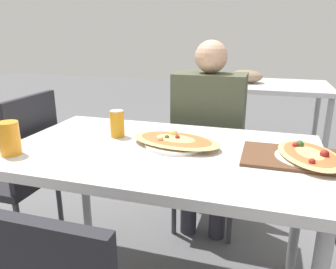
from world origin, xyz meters
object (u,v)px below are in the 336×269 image
Objects in this scene: chair_side_left at (20,168)px; pizza_second at (309,156)px; dining_table at (162,165)px; soda_can at (117,124)px; person_seated at (208,126)px; chair_far_seated at (210,148)px; pizza_main at (175,141)px; drink_glass at (9,138)px.

pizza_second is at bearing -92.42° from chair_side_left.
soda_can is at bearing 158.14° from dining_table.
person_seated reaches higher than soda_can.
chair_far_seated reaches higher than pizza_second.
dining_table is at bearing -21.86° from soda_can.
chair_far_seated is at bearing 86.10° from pizza_main.
pizza_second is (0.83, -0.06, -0.04)m from soda_can.
chair_side_left is 0.66m from soda_can.
dining_table is 0.61m from person_seated.
chair_far_seated is 1.00× the size of chair_side_left.
chair_far_seated reaches higher than soda_can.
soda_can reaches higher than dining_table.
dining_table is at bearing -176.17° from pizza_second.
pizza_second is (0.49, -0.57, 0.08)m from person_seated.
pizza_second is at bearing 13.68° from drink_glass.
dining_table is at bearing 81.64° from person_seated.
chair_side_left is 1.07m from person_seated.
chair_far_seated is at bearing 125.59° from pizza_second.
dining_table is 0.30m from soda_can.
pizza_main is at bearing -8.48° from soda_can.
pizza_second reaches higher than dining_table.
drink_glass is (-0.31, -0.34, 0.00)m from soda_can.
pizza_second is (0.49, -0.68, 0.26)m from chair_far_seated.
chair_side_left is at bearing 130.16° from drink_glass.
pizza_main is (-0.05, -0.55, 0.08)m from person_seated.
dining_table is at bearing 82.97° from chair_far_seated.
chair_side_left is 2.30× the size of pizza_second.
chair_side_left is 0.54m from drink_glass.
person_seated is 8.68× the size of drink_glass.
person_seated is 0.75m from pizza_second.
drink_glass is at bearing -139.84° from chair_side_left.
dining_table is 10.47× the size of soda_can.
pizza_main is 1.11× the size of pizza_second.
chair_far_seated is 0.77m from soda_can.
person_seated is 2.68× the size of pizza_main.
pizza_second is at bearing 3.83° from dining_table.
pizza_second is (1.14, 0.28, -0.05)m from drink_glass.
person_seated is at bearing 56.10° from soda_can.
soda_can is at bearing 61.36° from chair_far_seated.
chair_far_seated is 0.22m from person_seated.
dining_table is 0.12m from pizza_main.
dining_table is 0.86m from chair_side_left.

